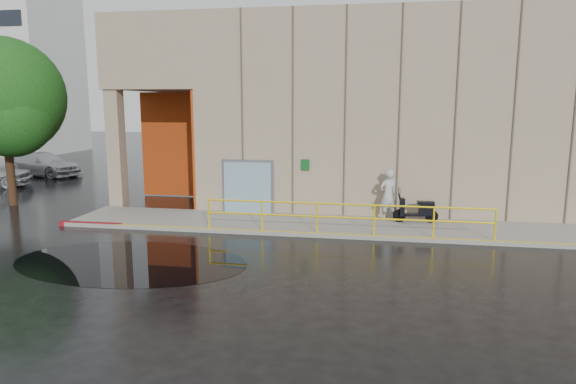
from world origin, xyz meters
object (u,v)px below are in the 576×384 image
at_px(person, 388,195).
at_px(car_c, 43,164).
at_px(scooter, 417,203).
at_px(tree_near, 5,102).
at_px(red_curb, 91,224).

height_order(person, car_c, person).
xyz_separation_m(scooter, tree_near, (-17.12, 0.86, 3.64)).
bearing_deg(red_curb, scooter, 10.45).
distance_m(person, red_curb, 10.97).
bearing_deg(car_c, red_curb, -126.99).
height_order(scooter, red_curb, scooter).
height_order(scooter, tree_near, tree_near).
distance_m(person, scooter, 1.06).
bearing_deg(scooter, tree_near, 172.77).
bearing_deg(car_c, scooter, -101.29).
height_order(person, scooter, person).
relative_size(person, scooter, 1.15).
relative_size(scooter, car_c, 0.33).
xyz_separation_m(person, red_curb, (-10.67, -2.33, -1.01)).
relative_size(person, tree_near, 0.26).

